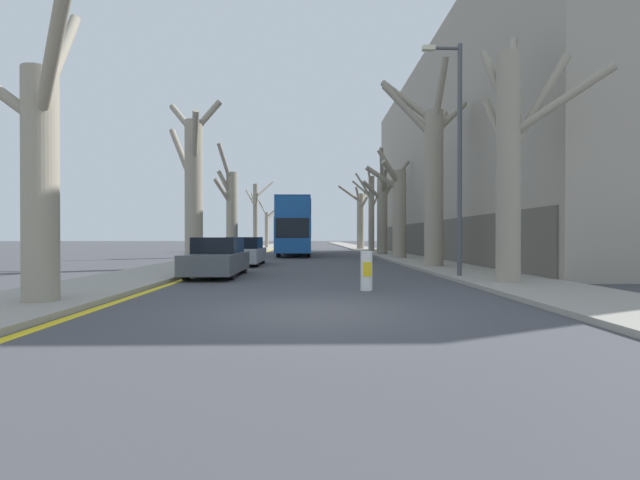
{
  "coord_description": "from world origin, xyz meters",
  "views": [
    {
      "loc": [
        -0.08,
        -8.38,
        1.47
      ],
      "look_at": [
        0.55,
        20.76,
        1.27
      ],
      "focal_mm": 24.0,
      "sensor_mm": 36.0,
      "label": 1
    }
  ],
  "objects_px": {
    "street_tree_left_2": "(231,210)",
    "street_tree_left_3": "(256,214)",
    "street_tree_left_1": "(193,185)",
    "street_tree_left_4": "(267,226)",
    "street_tree_right_3": "(383,209)",
    "double_decker_bus": "(295,224)",
    "street_tree_left_0": "(38,162)",
    "street_tree_right_0": "(511,155)",
    "street_tree_right_1": "(432,173)",
    "traffic_bollard": "(366,271)",
    "street_tree_right_2": "(398,209)",
    "street_tree_right_5": "(360,217)",
    "street_tree_right_4": "(371,210)",
    "parked_car_1": "(244,252)",
    "lamp_post": "(457,149)",
    "parked_car_0": "(218,258)"
  },
  "relations": [
    {
      "from": "street_tree_left_0",
      "to": "street_tree_right_5",
      "type": "distance_m",
      "value": 42.01
    },
    {
      "from": "street_tree_right_5",
      "to": "parked_car_0",
      "type": "bearing_deg",
      "value": -105.43
    },
    {
      "from": "street_tree_left_4",
      "to": "lamp_post",
      "type": "relative_size",
      "value": 0.82
    },
    {
      "from": "street_tree_left_2",
      "to": "street_tree_right_1",
      "type": "distance_m",
      "value": 16.33
    },
    {
      "from": "street_tree_right_0",
      "to": "parked_car_1",
      "type": "bearing_deg",
      "value": 134.3
    },
    {
      "from": "street_tree_right_1",
      "to": "street_tree_right_5",
      "type": "bearing_deg",
      "value": 90.06
    },
    {
      "from": "street_tree_left_4",
      "to": "street_tree_right_3",
      "type": "xyz_separation_m",
      "value": [
        11.58,
        -21.6,
        0.79
      ]
    },
    {
      "from": "street_tree_right_3",
      "to": "parked_car_0",
      "type": "distance_m",
      "value": 20.99
    },
    {
      "from": "street_tree_right_4",
      "to": "street_tree_right_5",
      "type": "relative_size",
      "value": 1.09
    },
    {
      "from": "street_tree_right_0",
      "to": "double_decker_bus",
      "type": "distance_m",
      "value": 22.94
    },
    {
      "from": "lamp_post",
      "to": "traffic_bollard",
      "type": "relative_size",
      "value": 7.6
    },
    {
      "from": "street_tree_left_0",
      "to": "street_tree_right_4",
      "type": "relative_size",
      "value": 0.86
    },
    {
      "from": "street_tree_left_4",
      "to": "street_tree_left_1",
      "type": "bearing_deg",
      "value": -89.84
    },
    {
      "from": "street_tree_left_3",
      "to": "street_tree_right_2",
      "type": "xyz_separation_m",
      "value": [
        11.48,
        -16.29,
        -0.5
      ]
    },
    {
      "from": "street_tree_left_0",
      "to": "street_tree_right_0",
      "type": "relative_size",
      "value": 0.86
    },
    {
      "from": "street_tree_right_3",
      "to": "street_tree_right_1",
      "type": "bearing_deg",
      "value": -90.4
    },
    {
      "from": "street_tree_right_2",
      "to": "parked_car_1",
      "type": "bearing_deg",
      "value": -148.79
    },
    {
      "from": "parked_car_0",
      "to": "traffic_bollard",
      "type": "height_order",
      "value": "parked_car_0"
    },
    {
      "from": "street_tree_left_0",
      "to": "street_tree_right_0",
      "type": "distance_m",
      "value": 12.38
    },
    {
      "from": "street_tree_right_3",
      "to": "double_decker_bus",
      "type": "relative_size",
      "value": 0.79
    },
    {
      "from": "street_tree_right_0",
      "to": "street_tree_left_2",
      "type": "bearing_deg",
      "value": 122.36
    },
    {
      "from": "lamp_post",
      "to": "street_tree_right_2",
      "type": "bearing_deg",
      "value": 87.23
    },
    {
      "from": "lamp_post",
      "to": "street_tree_right_0",
      "type": "bearing_deg",
      "value": -66.27
    },
    {
      "from": "street_tree_left_3",
      "to": "street_tree_left_4",
      "type": "height_order",
      "value": "street_tree_left_3"
    },
    {
      "from": "street_tree_left_4",
      "to": "parked_car_0",
      "type": "bearing_deg",
      "value": -86.85
    },
    {
      "from": "street_tree_left_2",
      "to": "lamp_post",
      "type": "xyz_separation_m",
      "value": [
        10.99,
        -16.7,
        1.12
      ]
    },
    {
      "from": "street_tree_left_2",
      "to": "traffic_bollard",
      "type": "bearing_deg",
      "value": -69.5
    },
    {
      "from": "street_tree_left_2",
      "to": "street_tree_left_3",
      "type": "xyz_separation_m",
      "value": [
        0.15,
        12.87,
        0.36
      ]
    },
    {
      "from": "street_tree_right_0",
      "to": "street_tree_right_2",
      "type": "height_order",
      "value": "street_tree_right_0"
    },
    {
      "from": "street_tree_left_2",
      "to": "parked_car_1",
      "type": "bearing_deg",
      "value": -75.28
    },
    {
      "from": "street_tree_left_4",
      "to": "street_tree_right_2",
      "type": "height_order",
      "value": "street_tree_right_2"
    },
    {
      "from": "street_tree_left_3",
      "to": "parked_car_0",
      "type": "bearing_deg",
      "value": -85.51
    },
    {
      "from": "street_tree_right_0",
      "to": "lamp_post",
      "type": "distance_m",
      "value": 2.37
    },
    {
      "from": "street_tree_left_4",
      "to": "parked_car_1",
      "type": "distance_m",
      "value": 33.86
    },
    {
      "from": "traffic_bollard",
      "to": "street_tree_right_2",
      "type": "bearing_deg",
      "value": 75.56
    },
    {
      "from": "street_tree_right_3",
      "to": "double_decker_bus",
      "type": "distance_m",
      "value": 7.24
    },
    {
      "from": "street_tree_left_2",
      "to": "street_tree_right_0",
      "type": "bearing_deg",
      "value": -57.64
    },
    {
      "from": "street_tree_left_0",
      "to": "double_decker_bus",
      "type": "distance_m",
      "value": 25.69
    },
    {
      "from": "parked_car_1",
      "to": "street_tree_right_3",
      "type": "bearing_deg",
      "value": 52.28
    },
    {
      "from": "street_tree_left_0",
      "to": "parked_car_1",
      "type": "xyz_separation_m",
      "value": [
        2.28,
        13.35,
        -2.37
      ]
    },
    {
      "from": "street_tree_left_0",
      "to": "street_tree_right_4",
      "type": "xyz_separation_m",
      "value": [
        11.64,
        32.47,
        1.05
      ]
    },
    {
      "from": "street_tree_right_1",
      "to": "street_tree_left_0",
      "type": "bearing_deg",
      "value": -136.5
    },
    {
      "from": "street_tree_right_1",
      "to": "street_tree_right_3",
      "type": "height_order",
      "value": "street_tree_right_1"
    },
    {
      "from": "street_tree_right_2",
      "to": "double_decker_bus",
      "type": "relative_size",
      "value": 0.68
    },
    {
      "from": "street_tree_right_4",
      "to": "traffic_bollard",
      "type": "xyz_separation_m",
      "value": [
        -4.32,
        -29.91,
        -3.58
      ]
    },
    {
      "from": "street_tree_left_2",
      "to": "street_tree_right_4",
      "type": "bearing_deg",
      "value": 40.72
    },
    {
      "from": "street_tree_left_2",
      "to": "traffic_bollard",
      "type": "xyz_separation_m",
      "value": [
        7.41,
        -19.81,
        -2.92
      ]
    },
    {
      "from": "street_tree_left_1",
      "to": "street_tree_left_3",
      "type": "xyz_separation_m",
      "value": [
        -0.12,
        23.95,
        -0.11
      ]
    },
    {
      "from": "lamp_post",
      "to": "street_tree_left_2",
      "type": "bearing_deg",
      "value": 123.34
    },
    {
      "from": "street_tree_left_1",
      "to": "street_tree_left_4",
      "type": "relative_size",
      "value": 1.19
    }
  ]
}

